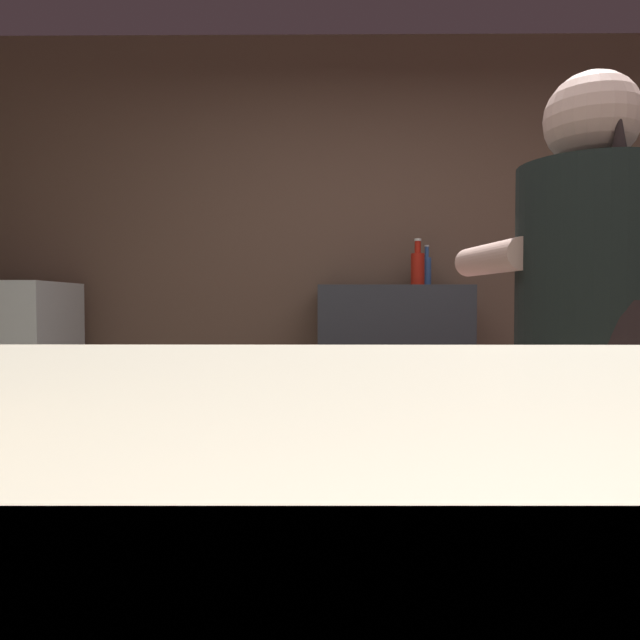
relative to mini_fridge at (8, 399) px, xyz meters
name	(u,v)px	position (x,y,z in m)	size (l,w,h in m)	color
wall_back	(388,266)	(2.06, 0.45, 0.73)	(5.20, 0.10, 2.70)	brown
prep_counter	(552,515)	(2.41, -1.19, -0.17)	(2.10, 0.60, 0.90)	brown
back_shelf	(392,396)	(2.05, 0.17, -0.01)	(0.83, 0.36, 1.22)	#31353A
mini_fridge	(8,399)	(0.00, 0.00, 0.00)	(0.59, 0.58, 1.24)	white
bartender	(590,370)	(2.31, -1.65, 0.35)	(0.46, 0.54, 1.67)	#2F2F2F
mixing_bowl	(331,364)	(1.70, -1.09, 0.30)	(0.16, 0.16, 0.04)	silver
chefs_knife	(620,375)	(2.59, -1.24, 0.28)	(0.24, 0.03, 0.01)	silver
bottle_soy	(418,267)	(2.19, 0.18, 0.70)	(0.08, 0.08, 0.26)	red
bottle_vinegar	(427,270)	(2.25, 0.24, 0.69)	(0.05, 0.05, 0.23)	#365B9A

